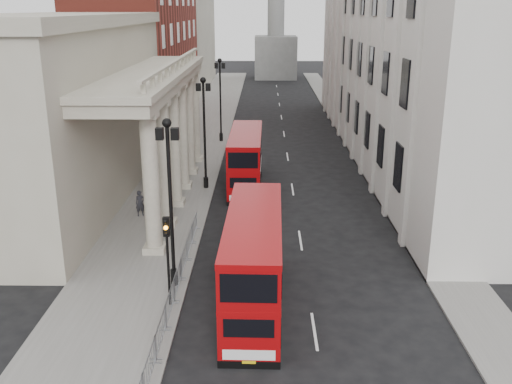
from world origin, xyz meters
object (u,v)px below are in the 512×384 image
bus_far (246,158)px  pedestrian_c (180,170)px  lamp_post_mid (204,125)px  bus_near (254,259)px  traffic_light (167,245)px  lamp_post_north (220,94)px  pedestrian_b (158,180)px  lamp_post_south (170,192)px  pedestrian_a (140,203)px

bus_far → pedestrian_c: bus_far is taller
lamp_post_mid → bus_near: bearing=-77.4°
pedestrian_c → traffic_light: bearing=-71.5°
lamp_post_north → bus_near: bearing=-83.3°
pedestrian_b → bus_near: bearing=102.2°
lamp_post_south → lamp_post_mid: (0.00, 16.00, 0.00)m
bus_far → pedestrian_a: (-6.72, -7.11, -1.23)m
lamp_post_south → lamp_post_mid: bearing=90.0°
bus_far → pedestrian_b: size_ratio=5.89×
lamp_post_north → pedestrian_c: bearing=-98.9°
pedestrian_b → pedestrian_c: bearing=-124.7°
lamp_post_south → pedestrian_c: lamp_post_south is taller
lamp_post_south → lamp_post_mid: same height
lamp_post_south → lamp_post_north: bearing=90.0°
bus_near → pedestrian_b: bearing=115.1°
bus_near → pedestrian_c: (-6.18, 19.62, -1.29)m
lamp_post_south → pedestrian_b: size_ratio=5.01×
pedestrian_a → bus_near: bearing=-80.8°
lamp_post_south → lamp_post_north: same height
lamp_post_south → bus_near: lamp_post_south is taller
lamp_post_mid → pedestrian_a: bearing=-120.6°
lamp_post_south → traffic_light: lamp_post_south is taller
bus_near → lamp_post_north: bearing=97.9°
bus_far → pedestrian_a: size_ratio=5.72×
bus_near → pedestrian_b: 18.35m
pedestrian_a → pedestrian_c: 8.29m
lamp_post_north → pedestrian_c: lamp_post_north is taller
pedestrian_b → pedestrian_c: (1.23, 2.89, 0.04)m
lamp_post_north → bus_far: bearing=-78.7°
lamp_post_mid → bus_near: size_ratio=0.82×
lamp_post_south → pedestrian_c: 18.47m
lamp_post_south → bus_far: lamp_post_south is taller
lamp_post_south → pedestrian_c: bearing=97.0°
lamp_post_mid → pedestrian_c: 4.89m
lamp_post_south → traffic_light: size_ratio=1.93×
bus_near → bus_far: size_ratio=1.04×
lamp_post_south → traffic_light: (0.10, -2.02, -1.80)m
traffic_light → pedestrian_c: bearing=96.6°
traffic_light → pedestrian_c: traffic_light is taller
bus_far → pedestrian_c: 5.48m
pedestrian_b → pedestrian_c: 3.14m
lamp_post_north → lamp_post_mid: bearing=-90.0°
bus_near → pedestrian_b: bus_near is taller
lamp_post_south → bus_far: 17.35m
lamp_post_south → lamp_post_mid: size_ratio=1.00×
lamp_post_south → pedestrian_a: (-3.70, 9.76, -3.94)m
bus_far → bus_near: bearing=-86.7°
traffic_light → bus_far: size_ratio=0.44×
pedestrian_a → pedestrian_b: pedestrian_a is taller
bus_near → pedestrian_c: bus_near is taller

